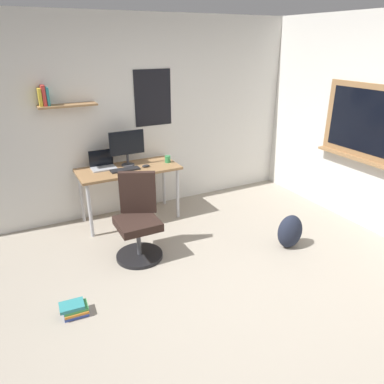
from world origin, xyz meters
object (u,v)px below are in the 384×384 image
at_px(coffee_mug, 168,159).
at_px(monitor_primary, 127,146).
at_px(book_stack_on_floor, 75,309).
at_px(laptop, 103,164).
at_px(office_chair, 138,222).
at_px(desk, 129,174).
at_px(keyboard, 125,170).
at_px(backpack, 290,231).
at_px(computer_mouse, 146,166).

bearing_deg(coffee_mug, monitor_primary, 166.93).
relative_size(coffee_mug, book_stack_on_floor, 0.37).
distance_m(monitor_primary, book_stack_on_floor, 2.22).
relative_size(laptop, coffee_mug, 3.37).
height_order(office_chair, laptop, laptop).
bearing_deg(monitor_primary, office_chair, -103.54).
xyz_separation_m(laptop, monitor_primary, (0.33, -0.05, 0.22)).
height_order(desk, laptop, laptop).
height_order(keyboard, book_stack_on_floor, keyboard).
height_order(laptop, keyboard, laptop).
bearing_deg(monitor_primary, desk, -108.76).
xyz_separation_m(laptop, coffee_mug, (0.84, -0.17, -0.01)).
bearing_deg(backpack, keyboard, 134.72).
relative_size(monitor_primary, book_stack_on_floor, 1.87).
relative_size(office_chair, computer_mouse, 9.13).
xyz_separation_m(office_chair, keyboard, (0.14, 0.83, 0.34)).
bearing_deg(monitor_primary, backpack, -50.31).
bearing_deg(coffee_mug, backpack, -60.82).
bearing_deg(office_chair, keyboard, 80.20).
height_order(monitor_primary, backpack, monitor_primary).
relative_size(office_chair, keyboard, 2.57).
distance_m(coffee_mug, backpack, 1.86).
bearing_deg(desk, monitor_primary, 71.24).
bearing_deg(laptop, computer_mouse, -23.29).
height_order(desk, coffee_mug, coffee_mug).
height_order(coffee_mug, backpack, coffee_mug).
relative_size(monitor_primary, backpack, 1.14).
height_order(desk, computer_mouse, computer_mouse).
relative_size(backpack, book_stack_on_floor, 1.65).
height_order(computer_mouse, book_stack_on_floor, computer_mouse).
height_order(computer_mouse, coffee_mug, coffee_mug).
distance_m(computer_mouse, coffee_mug, 0.34).
xyz_separation_m(monitor_primary, backpack, (1.38, -1.66, -0.80)).
distance_m(laptop, monitor_primary, 0.39).
xyz_separation_m(office_chair, monitor_primary, (0.24, 1.00, 0.60)).
bearing_deg(book_stack_on_floor, laptop, 65.89).
xyz_separation_m(keyboard, book_stack_on_floor, (-1.00, -1.51, -0.69)).
distance_m(desk, book_stack_on_floor, 2.00).
distance_m(office_chair, coffee_mug, 1.22).
bearing_deg(monitor_primary, keyboard, -119.81).
bearing_deg(book_stack_on_floor, monitor_primary, 56.83).
bearing_deg(keyboard, desk, 48.89).
distance_m(keyboard, backpack, 2.17).
bearing_deg(backpack, office_chair, 157.85).
bearing_deg(computer_mouse, keyboard, 180.00).
xyz_separation_m(desk, office_chair, (-0.21, -0.91, -0.25)).
distance_m(keyboard, coffee_mug, 0.62).
distance_m(laptop, backpack, 2.48).
bearing_deg(book_stack_on_floor, backpack, 0.52).
bearing_deg(desk, office_chair, -102.97).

